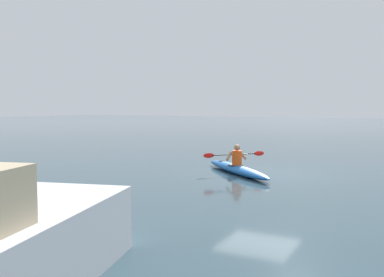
# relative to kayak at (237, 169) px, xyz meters

# --- Properties ---
(ground_plane) EXTENTS (160.00, 160.00, 0.00)m
(ground_plane) POSITION_rel_kayak_xyz_m (-0.73, -0.25, -0.15)
(ground_plane) COLOR #334C56
(kayak) EXTENTS (3.69, 3.42, 0.29)m
(kayak) POSITION_rel_kayak_xyz_m (0.00, 0.00, 0.00)
(kayak) COLOR #1959A5
(kayak) RESTS_ON ground
(kayaker) EXTENTS (1.60, 1.77, 0.72)m
(kayaker) POSITION_rel_kayak_xyz_m (0.01, -0.01, 0.45)
(kayaker) COLOR #E04C14
(kayaker) RESTS_ON kayak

